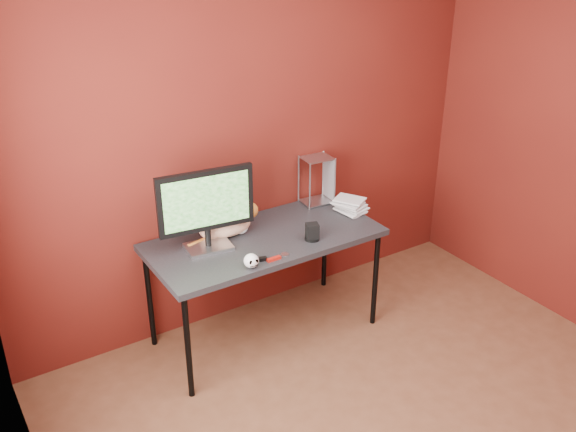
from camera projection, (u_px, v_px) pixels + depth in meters
room at (448, 211)px, 2.84m from camera, size 3.52×3.52×2.61m
desk at (265, 244)px, 4.14m from camera, size 1.50×0.70×0.75m
monitor at (206, 206)px, 3.85m from camera, size 0.60×0.22×0.52m
cat at (226, 225)px, 4.10m from camera, size 0.49×0.24×0.23m
skull_mug at (251, 261)px, 3.75m from camera, size 0.09×0.09×0.09m
speaker at (312, 232)px, 4.06m from camera, size 0.10×0.10×0.11m
book_stack at (346, 145)px, 4.20m from camera, size 0.23×0.25×1.00m
wire_rack at (317, 180)px, 4.52m from camera, size 0.21×0.18×0.35m
pocket_knife at (274, 259)px, 3.84m from camera, size 0.09×0.03×0.02m
black_gadget at (263, 259)px, 3.84m from camera, size 0.05×0.04×0.02m
washer at (285, 254)px, 3.90m from camera, size 0.05×0.05×0.00m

